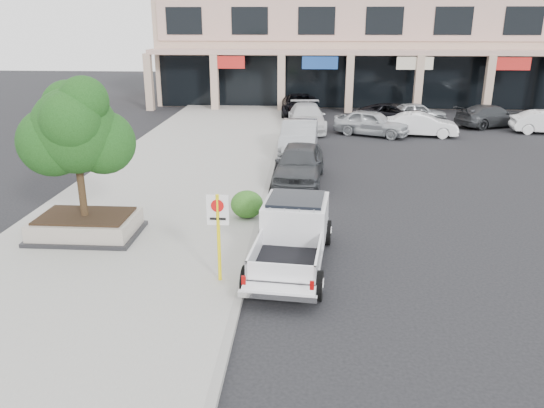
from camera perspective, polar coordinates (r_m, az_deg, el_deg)
The scene contains 18 objects.
ground at distance 14.41m, azimuth 3.41°, elevation -7.48°, with size 120.00×120.00×0.00m, color black.
sidewalk at distance 20.69m, azimuth -11.79°, elevation 0.74°, with size 8.00×52.00×0.15m, color gray.
curb at distance 20.00m, azimuth -0.82°, elevation 0.52°, with size 0.20×52.00×0.15m, color gray.
strip_mall at distance 47.54m, azimuth 14.15°, elevation 16.46°, with size 40.55×12.43×9.50m.
planter at distance 17.30m, azimuth -19.36°, elevation -2.21°, with size 3.20×2.20×0.68m.
planter_tree at distance 16.61m, azimuth -19.83°, elevation 7.47°, with size 2.90×2.55×4.00m.
no_parking_sign at distance 13.20m, azimuth -5.80°, elevation -2.36°, with size 0.55×0.09×2.30m.
hedge at distance 17.81m, azimuth -2.71°, elevation -0.03°, with size 1.10×0.99×0.94m, color #224D16.
pickup_truck at distance 14.50m, azimuth 2.11°, elevation -3.63°, with size 1.98×5.35×1.68m, color white, non-canonical shape.
curb_car_a at distance 22.24m, azimuth 2.96°, elevation 4.38°, with size 1.91×4.75×1.62m, color #323437.
curb_car_b at distance 27.30m, azimuth 2.95°, elevation 7.18°, with size 1.76×5.04×1.66m, color #95979C.
curb_car_c at distance 33.41m, azimuth 3.75°, elevation 9.28°, with size 2.22×5.46×1.58m, color silver.
curb_car_d at distance 38.58m, azimuth 2.97°, elevation 10.56°, with size 2.54×5.50×1.53m, color black.
lot_car_a at distance 32.26m, azimuth 10.68°, elevation 8.58°, with size 1.78×4.43×1.51m, color #A9ADB1.
lot_car_b at distance 32.77m, azimuth 15.77°, elevation 8.23°, with size 1.45×4.15×1.37m, color white.
lot_car_c at distance 37.20m, azimuth 22.50°, elevation 8.75°, with size 1.96×4.82×1.40m, color #2B2D30.
lot_car_d at distance 35.89m, azimuth 13.10°, elevation 9.35°, with size 2.30×4.98×1.38m, color black.
lot_car_e at distance 37.19m, azimuth 15.28°, elevation 9.47°, with size 1.59×3.96×1.35m, color #A3A7AA.
Camera 1 is at (0.03, -12.90, 6.42)m, focal length 35.00 mm.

